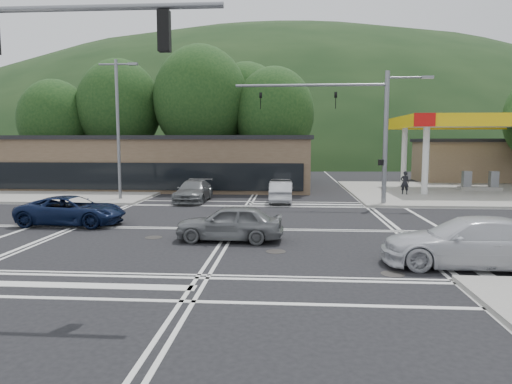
# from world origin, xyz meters

# --- Properties ---
(ground) EXTENTS (120.00, 120.00, 0.00)m
(ground) POSITION_xyz_m (0.00, 0.00, 0.00)
(ground) COLOR black
(ground) RESTS_ON ground
(sidewalk_ne) EXTENTS (16.00, 16.00, 0.15)m
(sidewalk_ne) POSITION_xyz_m (15.00, 15.00, 0.07)
(sidewalk_ne) COLOR gray
(sidewalk_ne) RESTS_ON ground
(sidewalk_nw) EXTENTS (16.00, 16.00, 0.15)m
(sidewalk_nw) POSITION_xyz_m (-15.00, 15.00, 0.07)
(sidewalk_nw) COLOR gray
(sidewalk_nw) RESTS_ON ground
(gas_station_canopy) EXTENTS (12.32, 8.34, 5.75)m
(gas_station_canopy) POSITION_xyz_m (16.99, 15.99, 5.04)
(gas_station_canopy) COLOR silver
(gas_station_canopy) RESTS_ON ground
(convenience_store) EXTENTS (10.00, 6.00, 3.80)m
(convenience_store) POSITION_xyz_m (20.00, 25.00, 1.90)
(convenience_store) COLOR #846B4F
(convenience_store) RESTS_ON ground
(commercial_row) EXTENTS (24.00, 8.00, 4.00)m
(commercial_row) POSITION_xyz_m (-8.00, 17.00, 2.00)
(commercial_row) COLOR brown
(commercial_row) RESTS_ON ground
(hill_north) EXTENTS (252.00, 126.00, 140.00)m
(hill_north) POSITION_xyz_m (0.00, 90.00, 0.00)
(hill_north) COLOR black
(hill_north) RESTS_ON ground
(tree_n_a) EXTENTS (8.00, 8.00, 11.75)m
(tree_n_a) POSITION_xyz_m (-14.00, 24.00, 7.14)
(tree_n_a) COLOR #382619
(tree_n_a) RESTS_ON ground
(tree_n_b) EXTENTS (9.00, 9.00, 12.98)m
(tree_n_b) POSITION_xyz_m (-6.00, 24.00, 7.79)
(tree_n_b) COLOR #382619
(tree_n_b) RESTS_ON ground
(tree_n_c) EXTENTS (7.60, 7.60, 10.87)m
(tree_n_c) POSITION_xyz_m (1.00, 24.00, 6.49)
(tree_n_c) COLOR #382619
(tree_n_c) RESTS_ON ground
(tree_n_d) EXTENTS (6.80, 6.80, 9.76)m
(tree_n_d) POSITION_xyz_m (-20.00, 23.00, 5.84)
(tree_n_d) COLOR #382619
(tree_n_d) RESTS_ON ground
(tree_n_e) EXTENTS (8.40, 8.40, 11.98)m
(tree_n_e) POSITION_xyz_m (-2.00, 28.00, 7.14)
(tree_n_e) COLOR #382619
(tree_n_e) RESTS_ON ground
(streetlight_nw) EXTENTS (2.50, 0.25, 9.00)m
(streetlight_nw) POSITION_xyz_m (-8.44, 9.00, 5.05)
(streetlight_nw) COLOR slate
(streetlight_nw) RESTS_ON ground
(signal_mast_ne) EXTENTS (11.65, 0.30, 8.00)m
(signal_mast_ne) POSITION_xyz_m (6.95, 8.20, 5.07)
(signal_mast_ne) COLOR slate
(signal_mast_ne) RESTS_ON ground
(car_blue_west) EXTENTS (4.90, 2.36, 1.35)m
(car_blue_west) POSITION_xyz_m (-7.59, 0.50, 0.67)
(car_blue_west) COLOR #0C1737
(car_blue_west) RESTS_ON ground
(car_grey_center) EXTENTS (4.22, 1.81, 1.42)m
(car_grey_center) POSITION_xyz_m (0.15, -2.32, 0.71)
(car_grey_center) COLOR slate
(car_grey_center) RESTS_ON ground
(car_silver_east) EXTENTS (5.47, 2.59, 1.54)m
(car_silver_east) POSITION_xyz_m (8.03, -5.50, 0.77)
(car_silver_east) COLOR silver
(car_silver_east) RESTS_ON ground
(car_queue_a) EXTENTS (1.39, 3.98, 1.31)m
(car_queue_a) POSITION_xyz_m (1.95, 9.00, 0.66)
(car_queue_a) COLOR silver
(car_queue_a) RESTS_ON ground
(car_queue_b) EXTENTS (2.10, 4.95, 1.67)m
(car_queue_b) POSITION_xyz_m (1.82, 15.13, 0.84)
(car_queue_b) COLOR silver
(car_queue_b) RESTS_ON ground
(car_northbound) EXTENTS (1.99, 4.74, 1.37)m
(car_northbound) POSITION_xyz_m (-3.66, 9.00, 0.68)
(car_northbound) COLOR #5B5E60
(car_northbound) RESTS_ON ground
(pedestrian) EXTENTS (0.61, 0.42, 1.62)m
(pedestrian) POSITION_xyz_m (10.59, 12.85, 0.96)
(pedestrian) COLOR black
(pedestrian) RESTS_ON sidewalk_ne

